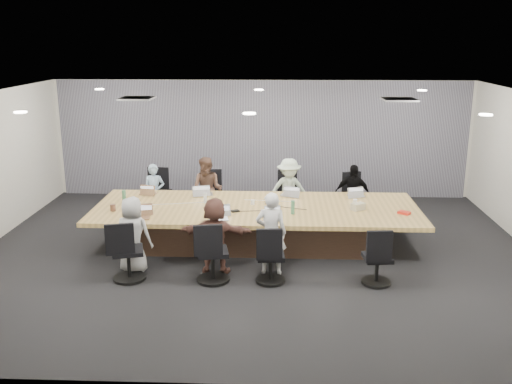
{
  "coord_description": "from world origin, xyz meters",
  "views": [
    {
      "loc": [
        0.42,
        -9.61,
        3.79
      ],
      "look_at": [
        0.0,
        0.4,
        1.05
      ],
      "focal_mm": 40.0,
      "sensor_mm": 36.0,
      "label": 1
    }
  ],
  "objects_px": {
    "chair_0": "(158,197)",
    "person_0": "(154,193)",
    "bottle_green_right": "(293,207)",
    "chair_3": "(350,201)",
    "person_1": "(208,190)",
    "person_5": "(215,236)",
    "person_3": "(352,194)",
    "bottle_clear": "(205,198)",
    "person_2": "(289,191)",
    "chair_5": "(213,257)",
    "chair_7": "(377,262)",
    "laptop_5": "(218,219)",
    "canvas_bag": "(358,207)",
    "laptop_3": "(356,196)",
    "person_4": "(133,235)",
    "laptop_6": "(272,220)",
    "laptop_1": "(204,194)",
    "stapler": "(274,216)",
    "chair_6": "(271,260)",
    "mug_brown": "(113,208)",
    "conference_table": "(256,224)",
    "laptop_0": "(148,193)",
    "bottle_green_left": "(124,197)",
    "person_6": "(271,233)",
    "snack_packet": "(404,213)",
    "chair_2": "(288,200)",
    "chair_1": "(210,199)",
    "chair_4": "(128,256)",
    "laptop_2": "(289,195)",
    "laptop_4": "(140,218)"
  },
  "relations": [
    {
      "from": "person_1",
      "to": "chair_5",
      "type": "bearing_deg",
      "value": -66.65
    },
    {
      "from": "chair_3",
      "to": "person_5",
      "type": "distance_m",
      "value": 3.99
    },
    {
      "from": "person_0",
      "to": "bottle_clear",
      "type": "distance_m",
      "value": 1.7
    },
    {
      "from": "person_3",
      "to": "bottle_green_right",
      "type": "bearing_deg",
      "value": -111.87
    },
    {
      "from": "person_2",
      "to": "chair_1",
      "type": "bearing_deg",
      "value": 159.47
    },
    {
      "from": "chair_3",
      "to": "laptop_3",
      "type": "height_order",
      "value": "laptop_3"
    },
    {
      "from": "conference_table",
      "to": "snack_packet",
      "type": "xyz_separation_m",
      "value": [
        2.65,
        -0.33,
        0.36
      ]
    },
    {
      "from": "mug_brown",
      "to": "stapler",
      "type": "height_order",
      "value": "mug_brown"
    },
    {
      "from": "canvas_bag",
      "to": "bottle_clear",
      "type": "bearing_deg",
      "value": 173.3
    },
    {
      "from": "chair_0",
      "to": "person_0",
      "type": "bearing_deg",
      "value": 96.32
    },
    {
      "from": "person_1",
      "to": "person_5",
      "type": "distance_m",
      "value": 2.74
    },
    {
      "from": "person_0",
      "to": "bottle_green_right",
      "type": "xyz_separation_m",
      "value": [
        2.87,
        -1.77,
        0.25
      ]
    },
    {
      "from": "chair_0",
      "to": "person_4",
      "type": "height_order",
      "value": "person_4"
    },
    {
      "from": "chair_0",
      "to": "bottle_green_left",
      "type": "bearing_deg",
      "value": 85.61
    },
    {
      "from": "chair_2",
      "to": "person_1",
      "type": "distance_m",
      "value": 1.76
    },
    {
      "from": "laptop_2",
      "to": "laptop_5",
      "type": "distance_m",
      "value": 2.03
    },
    {
      "from": "bottle_green_right",
      "to": "stapler",
      "type": "height_order",
      "value": "bottle_green_right"
    },
    {
      "from": "person_6",
      "to": "bottle_green_left",
      "type": "relative_size",
      "value": 5.5
    },
    {
      "from": "laptop_0",
      "to": "person_2",
      "type": "height_order",
      "value": "person_2"
    },
    {
      "from": "chair_7",
      "to": "person_1",
      "type": "xyz_separation_m",
      "value": [
        -3.05,
        3.05,
        0.33
      ]
    },
    {
      "from": "conference_table",
      "to": "chair_6",
      "type": "bearing_deg",
      "value": -80.08
    },
    {
      "from": "conference_table",
      "to": "chair_3",
      "type": "xyz_separation_m",
      "value": [
        1.94,
        1.7,
        -0.03
      ]
    },
    {
      "from": "bottle_clear",
      "to": "person_2",
      "type": "bearing_deg",
      "value": 35.62
    },
    {
      "from": "laptop_4",
      "to": "mug_brown",
      "type": "xyz_separation_m",
      "value": [
        -0.6,
        0.43,
        0.05
      ]
    },
    {
      "from": "person_6",
      "to": "snack_packet",
      "type": "relative_size",
      "value": 6.91
    },
    {
      "from": "chair_2",
      "to": "person_6",
      "type": "height_order",
      "value": "person_6"
    },
    {
      "from": "bottle_green_left",
      "to": "bottle_clear",
      "type": "height_order",
      "value": "bottle_green_left"
    },
    {
      "from": "chair_1",
      "to": "laptop_2",
      "type": "relative_size",
      "value": 2.46
    },
    {
      "from": "laptop_1",
      "to": "stapler",
      "type": "xyz_separation_m",
      "value": [
        1.41,
        -1.45,
        0.02
      ]
    },
    {
      "from": "conference_table",
      "to": "bottle_green_left",
      "type": "relative_size",
      "value": 23.68
    },
    {
      "from": "snack_packet",
      "to": "laptop_6",
      "type": "bearing_deg",
      "value": -168.82
    },
    {
      "from": "chair_6",
      "to": "bottle_green_right",
      "type": "bearing_deg",
      "value": 69.38
    },
    {
      "from": "chair_5",
      "to": "bottle_green_right",
      "type": "xyz_separation_m",
      "value": [
        1.29,
        1.28,
        0.45
      ]
    },
    {
      "from": "chair_4",
      "to": "chair_7",
      "type": "xyz_separation_m",
      "value": [
        3.95,
        0.0,
        -0.05
      ]
    },
    {
      "from": "person_2",
      "to": "person_6",
      "type": "xyz_separation_m",
      "value": [
        -0.33,
        -2.7,
        0.01
      ]
    },
    {
      "from": "chair_1",
      "to": "person_6",
      "type": "relative_size",
      "value": 0.57
    },
    {
      "from": "chair_6",
      "to": "laptop_3",
      "type": "relative_size",
      "value": 2.36
    },
    {
      "from": "canvas_bag",
      "to": "chair_5",
      "type": "bearing_deg",
      "value": -147.64
    },
    {
      "from": "chair_5",
      "to": "laptop_5",
      "type": "bearing_deg",
      "value": 79.47
    },
    {
      "from": "chair_4",
      "to": "person_6",
      "type": "distance_m",
      "value": 2.32
    },
    {
      "from": "chair_6",
      "to": "bottle_green_left",
      "type": "xyz_separation_m",
      "value": [
        -2.8,
        1.82,
        0.5
      ]
    },
    {
      "from": "bottle_clear",
      "to": "chair_5",
      "type": "bearing_deg",
      "value": -79.47
    },
    {
      "from": "person_0",
      "to": "person_3",
      "type": "xyz_separation_m",
      "value": [
        4.15,
        0.0,
        0.02
      ]
    },
    {
      "from": "chair_5",
      "to": "person_6",
      "type": "xyz_separation_m",
      "value": [
        0.92,
        0.35,
        0.28
      ]
    },
    {
      "from": "person_6",
      "to": "chair_3",
      "type": "bearing_deg",
      "value": -116.22
    },
    {
      "from": "chair_5",
      "to": "chair_7",
      "type": "xyz_separation_m",
      "value": [
        2.59,
        0.0,
        -0.05
      ]
    },
    {
      "from": "person_0",
      "to": "chair_3",
      "type": "bearing_deg",
      "value": 4.85
    },
    {
      "from": "chair_5",
      "to": "laptop_6",
      "type": "distance_m",
      "value": 1.33
    },
    {
      "from": "laptop_0",
      "to": "bottle_green_left",
      "type": "height_order",
      "value": "bottle_green_left"
    },
    {
      "from": "bottle_green_right",
      "to": "person_1",
      "type": "bearing_deg",
      "value": 134.64
    }
  ]
}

